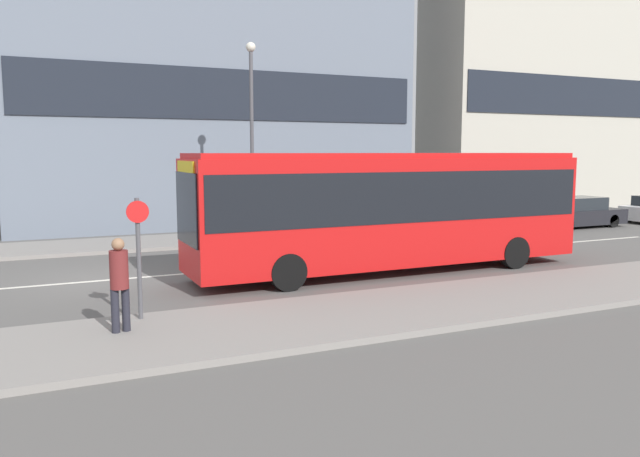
{
  "coord_description": "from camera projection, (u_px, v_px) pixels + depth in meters",
  "views": [
    {
      "loc": [
        -1.67,
        -17.59,
        3.47
      ],
      "look_at": [
        5.58,
        -1.88,
        1.35
      ],
      "focal_mm": 35.0,
      "sensor_mm": 36.0,
      "label": 1
    }
  ],
  "objects": [
    {
      "name": "ground_plane",
      "position": [
        105.0,
        280.0,
        16.97
      ],
      "size": [
        120.0,
        120.0,
        0.0
      ],
      "primitive_type": "plane",
      "color": "#595654"
    },
    {
      "name": "sidewalk_near",
      "position": [
        142.0,
        341.0,
        11.33
      ],
      "size": [
        44.0,
        3.5,
        0.13
      ],
      "color": "gray",
      "rests_on": "ground_plane"
    },
    {
      "name": "sidewalk_far",
      "position": [
        87.0,
        247.0,
        22.6
      ],
      "size": [
        44.0,
        3.5,
        0.13
      ],
      "color": "gray",
      "rests_on": "ground_plane"
    },
    {
      "name": "lane_centerline",
      "position": [
        105.0,
        280.0,
        16.97
      ],
      "size": [
        41.8,
        0.16,
        0.01
      ],
      "color": "silver",
      "rests_on": "ground_plane"
    },
    {
      "name": "apartment_block_right_tower",
      "position": [
        541.0,
        5.0,
        36.96
      ],
      "size": [
        14.38,
        4.49,
        24.3
      ],
      "color": "#B7B2A3",
      "rests_on": "ground_plane"
    },
    {
      "name": "city_bus",
      "position": [
        391.0,
        204.0,
        17.96
      ],
      "size": [
        11.84,
        2.47,
        3.44
      ],
      "rotation": [
        0.0,
        0.0,
        0.04
      ],
      "color": "red",
      "rests_on": "ground_plane"
    },
    {
      "name": "parked_car_0",
      "position": [
        481.0,
        218.0,
        26.64
      ],
      "size": [
        4.59,
        1.78,
        1.45
      ],
      "color": "#4C5156",
      "rests_on": "ground_plane"
    },
    {
      "name": "parked_car_1",
      "position": [
        576.0,
        213.0,
        28.95
      ],
      "size": [
        4.57,
        1.83,
        1.4
      ],
      "color": "black",
      "rests_on": "ground_plane"
    },
    {
      "name": "pedestrian_near_stop",
      "position": [
        119.0,
        279.0,
        11.54
      ],
      "size": [
        0.35,
        0.34,
        1.77
      ],
      "rotation": [
        0.0,
        0.0,
        3.34
      ],
      "color": "#23232D",
      "rests_on": "sidewalk_near"
    },
    {
      "name": "bus_stop_sign",
      "position": [
        139.0,
        248.0,
        12.4
      ],
      "size": [
        0.44,
        0.12,
        2.44
      ],
      "color": "#4C4C51",
      "rests_on": "sidewalk_near"
    },
    {
      "name": "street_lamp",
      "position": [
        252.0,
        122.0,
        23.3
      ],
      "size": [
        0.36,
        0.36,
        7.37
      ],
      "color": "#4C4C51",
      "rests_on": "sidewalk_far"
    }
  ]
}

